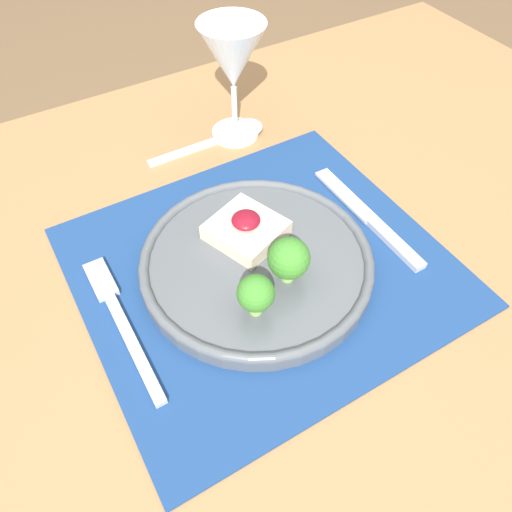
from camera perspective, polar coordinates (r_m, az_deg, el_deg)
ground_plane at (r=1.24m, az=0.36°, el=-23.09°), size 8.00×8.00×0.00m
dining_table at (r=0.66m, az=0.62°, el=-6.42°), size 1.33×0.90×0.73m
placemat at (r=0.58m, az=0.70°, el=-1.16°), size 0.41×0.37×0.00m
dinner_plate at (r=0.57m, az=0.07°, el=-0.43°), size 0.27×0.27×0.07m
fork at (r=0.56m, az=-15.44°, el=-6.56°), size 0.02×0.20×0.01m
knife at (r=0.64m, az=13.29°, el=3.75°), size 0.02×0.20×0.01m
spoon at (r=0.77m, az=-2.33°, el=14.01°), size 0.18×0.05×0.02m
wine_glass_near at (r=0.71m, az=-2.69°, el=21.47°), size 0.09×0.09×0.17m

